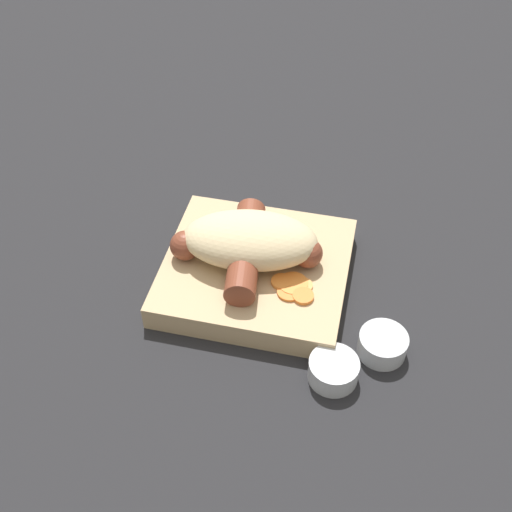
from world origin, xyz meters
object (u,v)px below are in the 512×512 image
(bread_roll, at_px, (250,240))
(sausage, at_px, (246,249))
(food_tray, at_px, (256,271))
(condiment_cup_near, at_px, (333,371))
(condiment_cup_far, at_px, (382,345))

(bread_roll, bearing_deg, sausage, -116.65)
(food_tray, distance_m, sausage, 0.03)
(food_tray, distance_m, condiment_cup_near, 0.15)
(condiment_cup_near, bearing_deg, sausage, 135.90)
(sausage, distance_m, condiment_cup_near, 0.17)
(food_tray, bearing_deg, sausage, 174.60)
(bread_roll, xyz_separation_m, condiment_cup_near, (0.11, -0.12, -0.04))
(food_tray, bearing_deg, bread_roll, 137.82)
(sausage, height_order, condiment_cup_near, sausage)
(sausage, bearing_deg, condiment_cup_near, -44.10)
(bread_roll, relative_size, condiment_cup_near, 3.15)
(condiment_cup_near, xyz_separation_m, condiment_cup_far, (0.05, 0.04, 0.00))
(bread_roll, xyz_separation_m, sausage, (-0.00, -0.01, -0.01))
(sausage, distance_m, condiment_cup_far, 0.18)
(food_tray, xyz_separation_m, sausage, (-0.01, 0.00, 0.03))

